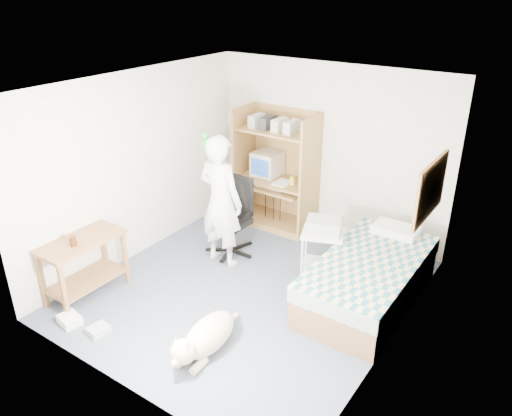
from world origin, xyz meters
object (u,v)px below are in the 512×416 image
(person, at_px, (221,201))
(dog, at_px, (205,337))
(computer_hutch, at_px, (277,174))
(printer_cart, at_px, (322,247))
(office_chair, at_px, (233,226))
(bed, at_px, (369,279))
(side_desk, at_px, (84,259))

(person, height_order, dog, person)
(computer_hutch, xyz_separation_m, person, (0.01, -1.39, 0.07))
(dog, bearing_deg, printer_cart, 78.05)
(office_chair, relative_size, person, 0.60)
(bed, relative_size, side_desk, 2.02)
(person, relative_size, printer_cart, 2.81)
(side_desk, bearing_deg, office_chair, 66.26)
(computer_hutch, xyz_separation_m, dog, (0.99, -2.92, -0.64))
(office_chair, bearing_deg, bed, 1.09)
(bed, xyz_separation_m, side_desk, (-2.85, -1.82, 0.21))
(side_desk, height_order, person, person)
(bed, bearing_deg, printer_cart, 165.99)
(computer_hutch, xyz_separation_m, side_desk, (-0.85, -2.94, -0.33))
(bed, relative_size, dog, 1.80)
(office_chair, distance_m, dog, 2.11)
(bed, xyz_separation_m, person, (-1.99, -0.27, 0.60))
(dog, bearing_deg, side_desk, 176.89)
(person, relative_size, dog, 1.59)
(side_desk, relative_size, printer_cart, 1.58)
(office_chair, relative_size, printer_cart, 1.69)
(computer_hutch, bearing_deg, bed, -29.29)
(side_desk, height_order, office_chair, office_chair)
(office_chair, bearing_deg, printer_cart, 8.28)
(computer_hutch, distance_m, bed, 2.35)
(office_chair, distance_m, person, 0.60)
(dog, distance_m, printer_cart, 2.01)
(bed, relative_size, person, 1.13)
(bed, distance_m, dog, 2.07)
(computer_hutch, xyz_separation_m, printer_cart, (1.28, -0.94, -0.41))
(dog, bearing_deg, person, 118.98)
(computer_hutch, distance_m, printer_cart, 1.64)
(bed, height_order, side_desk, side_desk)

